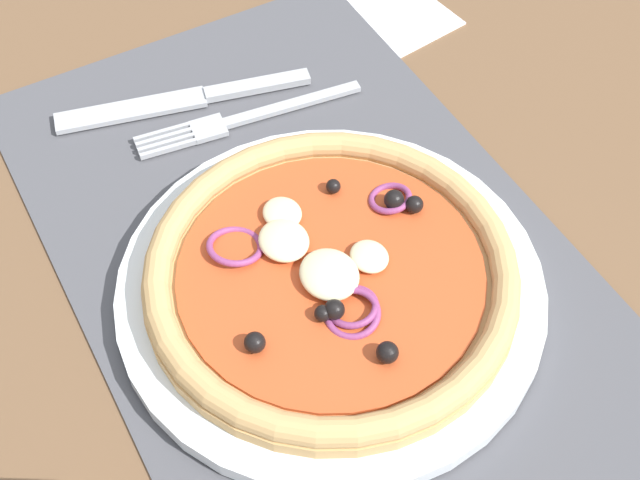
% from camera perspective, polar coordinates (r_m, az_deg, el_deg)
% --- Properties ---
extents(ground_plane, '(1.90, 1.40, 0.02)m').
position_cam_1_polar(ground_plane, '(0.61, -0.54, -1.43)').
color(ground_plane, brown).
extents(placemat, '(0.51, 0.32, 0.00)m').
position_cam_1_polar(placemat, '(0.60, -0.55, -0.64)').
color(placemat, '#4C4C51').
rests_on(placemat, ground_plane).
extents(plate, '(0.28, 0.28, 0.01)m').
position_cam_1_polar(plate, '(0.57, 0.70, -3.21)').
color(plate, white).
rests_on(plate, placemat).
extents(pizza, '(0.24, 0.24, 0.03)m').
position_cam_1_polar(pizza, '(0.56, 0.69, -2.19)').
color(pizza, tan).
rests_on(pizza, plate).
extents(fork, '(0.04, 0.18, 0.00)m').
position_cam_1_polar(fork, '(0.68, -5.35, 7.77)').
color(fork, '#B2B5BA').
rests_on(fork, placemat).
extents(knife, '(0.06, 0.20, 0.01)m').
position_cam_1_polar(knife, '(0.70, -8.97, 8.97)').
color(knife, '#B2B5BA').
rests_on(knife, placemat).
extents(napkin, '(0.13, 0.12, 0.00)m').
position_cam_1_polar(napkin, '(0.78, 3.52, 14.64)').
color(napkin, white).
rests_on(napkin, ground_plane).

